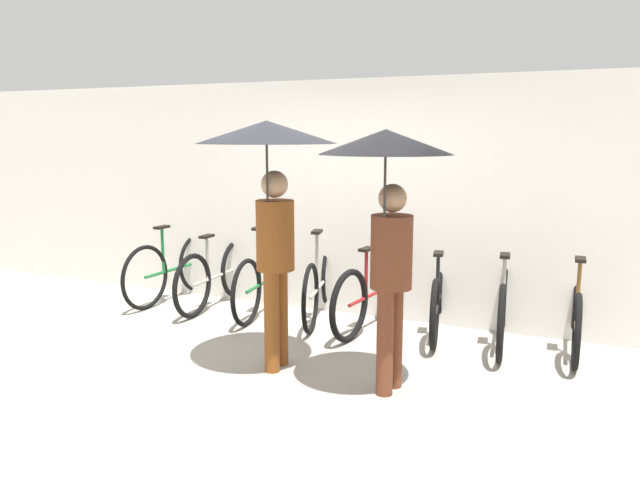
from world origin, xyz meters
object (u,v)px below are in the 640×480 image
Objects in this scene: parked_bicycle_6 at (503,306)px; pedestrian_center at (388,190)px; parked_bicycle_2 at (267,279)px; parked_bicycle_1 at (216,275)px; parked_bicycle_3 at (320,284)px; parked_bicycle_4 at (375,292)px; parked_bicycle_5 at (438,298)px; parked_bicycle_0 at (174,268)px; pedestrian_leading at (269,171)px; parked_bicycle_7 at (576,313)px.

pedestrian_center is at bearing 151.46° from parked_bicycle_6.
parked_bicycle_2 is 2.79m from pedestrian_center.
parked_bicycle_1 reaches higher than parked_bicycle_3.
parked_bicycle_4 is at bearing -97.57° from parked_bicycle_2.
pedestrian_center reaches higher than parked_bicycle_1.
parked_bicycle_4 is 1.29m from parked_bicycle_6.
parked_bicycle_5 is at bearing -102.48° from parked_bicycle_3.
parked_bicycle_0 is 1.02× the size of parked_bicycle_1.
parked_bicycle_1 reaches higher than parked_bicycle_4.
parked_bicycle_0 is 0.82× the size of pedestrian_leading.
parked_bicycle_0 is 1.02× the size of parked_bicycle_5.
parked_bicycle_5 is 2.08m from pedestrian_center.
parked_bicycle_2 is 0.87× the size of pedestrian_center.
parked_bicycle_3 is 0.65m from parked_bicycle_4.
parked_bicycle_2 is at bearing -33.87° from pedestrian_center.
parked_bicycle_6 reaches higher than parked_bicycle_3.
parked_bicycle_4 is (1.29, -0.03, -0.00)m from parked_bicycle_2.
parked_bicycle_0 is 1.01× the size of parked_bicycle_7.
parked_bicycle_3 is at bearing 81.03° from parked_bicycle_5.
pedestrian_leading reaches higher than parked_bicycle_2.
parked_bicycle_1 is 0.65m from parked_bicycle_2.
parked_bicycle_2 is 1.04× the size of parked_bicycle_7.
parked_bicycle_5 is at bearing -125.97° from pedestrian_leading.
parked_bicycle_1 is 0.94× the size of parked_bicycle_4.
parked_bicycle_4 is 1.05× the size of parked_bicycle_6.
pedestrian_leading is (-0.38, -1.53, 1.32)m from parked_bicycle_4.
parked_bicycle_4 is 1.93m from parked_bicycle_7.
parked_bicycle_6 is (3.87, -0.03, -0.02)m from parked_bicycle_0.
parked_bicycle_3 is at bearing 82.01° from parked_bicycle_6.
parked_bicycle_6 is (3.22, 0.03, -0.00)m from parked_bicycle_1.
pedestrian_leading is at bearing 122.24° from parked_bicycle_7.
parked_bicycle_5 is (3.22, 0.06, -0.04)m from parked_bicycle_0.
parked_bicycle_0 reaches higher than parked_bicycle_1.
parked_bicycle_1 is 0.96× the size of parked_bicycle_3.
pedestrian_center is (-1.29, -1.69, 1.23)m from parked_bicycle_7.
parked_bicycle_4 is 1.05× the size of parked_bicycle_5.
parked_bicycle_0 is 3.22m from parked_bicycle_5.
parked_bicycle_6 reaches higher than parked_bicycle_4.
parked_bicycle_2 is at bearing -63.43° from pedestrian_leading.
pedestrian_center is at bearing 169.56° from parked_bicycle_5.
parked_bicycle_6 is at bearing -106.07° from pedestrian_center.
parked_bicycle_4 is at bearing 88.31° from parked_bicycle_5.
parked_bicycle_1 is at bearing 88.73° from parked_bicycle_7.
parked_bicycle_2 is (1.29, -0.01, -0.01)m from parked_bicycle_0.
parked_bicycle_3 is 0.98× the size of parked_bicycle_4.
parked_bicycle_1 is at bearing -25.43° from pedestrian_center.
parked_bicycle_0 is 0.98× the size of parked_bicycle_3.
parked_bicycle_2 and parked_bicycle_3 have the same top height.
parked_bicycle_3 is 1.02× the size of parked_bicycle_6.
parked_bicycle_6 is at bearing -87.71° from parked_bicycle_0.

